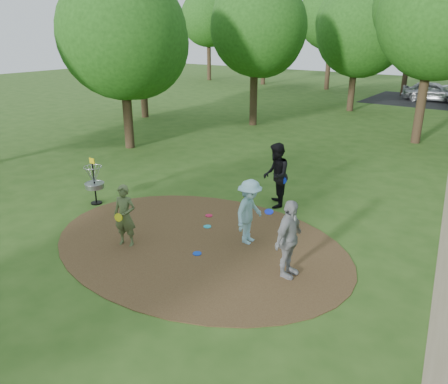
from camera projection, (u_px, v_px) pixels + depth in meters
The scene contains 12 objects.
ground at pixel (198, 243), 11.64m from camera, with size 100.00×100.00×0.00m, color #2D5119.
dirt_clearing at pixel (198, 243), 11.63m from camera, with size 8.40×8.40×0.02m, color #47301C.
player_observer_with_disc at pixel (125, 216), 11.28m from camera, with size 0.71×0.58×1.66m.
player_throwing_with_disc at pixel (250, 212), 11.39m from camera, with size 1.08×1.18×1.76m.
player_walking_with_disc at pixel (276, 175), 13.76m from camera, with size 1.17×1.26×2.07m.
player_waiting_with_disc at pixel (289, 239), 9.80m from camera, with size 0.47×1.10×1.86m.
disc_ground_cyan at pixel (207, 227), 12.56m from camera, with size 0.22×0.22×0.02m, color #1AAFD3.
disc_ground_blue at pixel (197, 253), 11.06m from camera, with size 0.22×0.22×0.02m, color blue.
disc_ground_red at pixel (209, 216), 13.30m from camera, with size 0.22×0.22×0.02m, color #C0133E.
car_left at pixel (433, 92), 34.28m from camera, with size 1.82×4.52×1.54m, color #A2A4AA.
disc_golf_basket at pixel (94, 178), 14.01m from camera, with size 0.63×0.63×1.54m.
tree_ring at pixel (405, 35), 15.21m from camera, with size 37.29×45.45×8.71m.
Camera 1 is at (6.62, -8.08, 5.36)m, focal length 35.00 mm.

